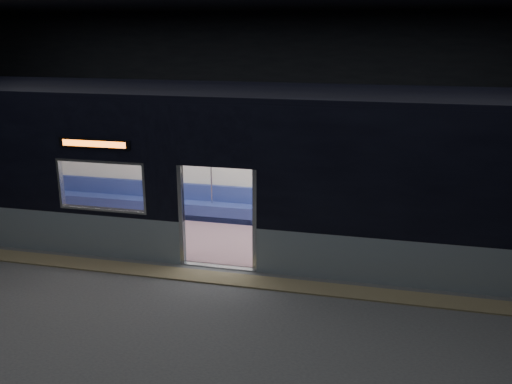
% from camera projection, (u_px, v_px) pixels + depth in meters
% --- Properties ---
extents(station_floor, '(24.00, 14.00, 0.01)m').
position_uv_depth(station_floor, '(202.00, 291.00, 9.74)').
color(station_floor, '#47494C').
rests_on(station_floor, ground).
extents(station_envelope, '(24.00, 14.00, 5.00)m').
position_uv_depth(station_envelope, '(195.00, 85.00, 8.68)').
color(station_envelope, black).
rests_on(station_envelope, station_floor).
extents(tactile_strip, '(22.80, 0.50, 0.03)m').
position_uv_depth(tactile_strip, '(211.00, 277.00, 10.24)').
color(tactile_strip, '#8C7F59').
rests_on(tactile_strip, station_floor).
extents(metro_car, '(18.00, 3.04, 3.35)m').
position_uv_depth(metro_car, '(237.00, 159.00, 11.57)').
color(metro_car, gray).
rests_on(metro_car, station_floor).
extents(passenger, '(0.45, 0.73, 1.39)m').
position_uv_depth(passenger, '(331.00, 198.00, 12.39)').
color(passenger, black).
rests_on(passenger, metro_car).
extents(handbag, '(0.32, 0.29, 0.14)m').
position_uv_depth(handbag, '(328.00, 206.00, 12.22)').
color(handbag, black).
rests_on(handbag, passenger).
extents(transit_map, '(1.02, 0.03, 0.66)m').
position_uv_depth(transit_map, '(474.00, 174.00, 11.81)').
color(transit_map, white).
rests_on(transit_map, metro_car).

